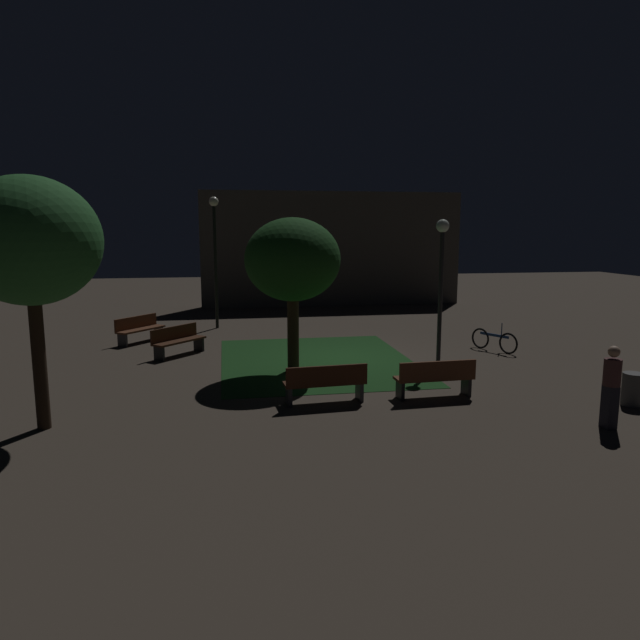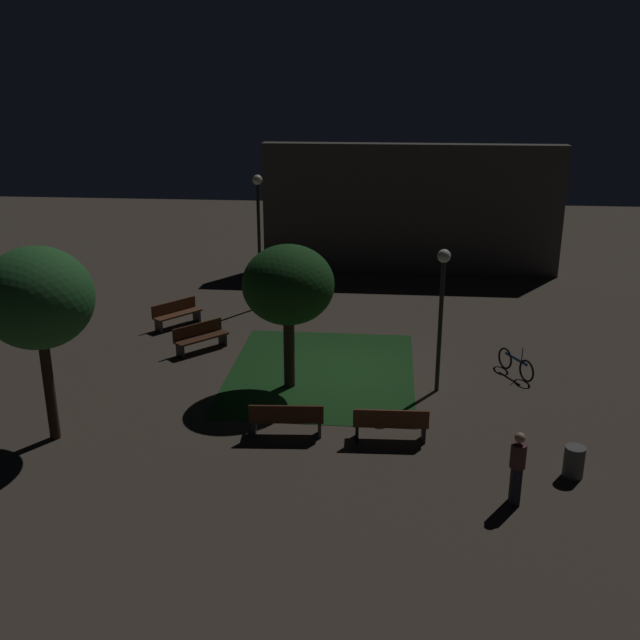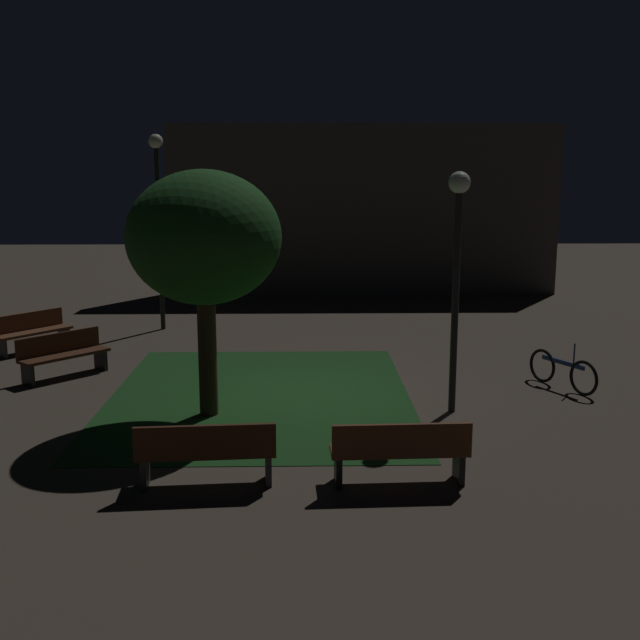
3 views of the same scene
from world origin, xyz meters
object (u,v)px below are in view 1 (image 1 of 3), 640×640
(bench_front_right, at_px, (435,377))
(lamp_post_plaza_east, at_px, (215,241))
(tree_lawn_side, at_px, (30,242))
(bicycle, at_px, (494,340))
(bench_lawn_edge, at_px, (326,382))
(pedestrian, at_px, (611,385))
(bench_near_trees, at_px, (178,340))
(tree_back_right, at_px, (293,261))
(trash_bin, at_px, (633,389))
(bench_back_row, at_px, (139,328))
(lamp_post_path_center, at_px, (441,265))

(bench_front_right, relative_size, lamp_post_plaza_east, 0.37)
(tree_lawn_side, xyz_separation_m, bicycle, (11.74, 5.04, -3.20))
(bench_lawn_edge, xyz_separation_m, bench_front_right, (2.51, -0.00, 0.00))
(bench_front_right, xyz_separation_m, pedestrian, (2.56, -2.43, 0.37))
(bench_lawn_edge, xyz_separation_m, bench_near_trees, (-3.55, 5.48, 0.00))
(tree_back_right, height_order, lamp_post_plaza_east, lamp_post_plaza_east)
(tree_lawn_side, height_order, trash_bin, tree_lawn_side)
(bench_lawn_edge, xyz_separation_m, tree_lawn_side, (-5.60, -0.63, 3.06))
(trash_bin, bearing_deg, bench_back_row, 141.99)
(bench_front_right, distance_m, bench_back_row, 10.78)
(bench_front_right, bearing_deg, lamp_post_plaza_east, 115.94)
(bench_near_trees, bearing_deg, bench_back_row, 122.27)
(tree_lawn_side, height_order, pedestrian, tree_lawn_side)
(lamp_post_path_center, relative_size, bicycle, 2.63)
(bench_lawn_edge, bearing_deg, bench_front_right, -0.00)
(lamp_post_plaza_east, bearing_deg, bench_lawn_edge, -76.55)
(lamp_post_plaza_east, bearing_deg, bench_back_row, -136.68)
(bench_near_trees, relative_size, tree_back_right, 0.40)
(bench_front_right, height_order, bench_near_trees, same)
(bench_lawn_edge, bearing_deg, lamp_post_path_center, 39.01)
(bench_near_trees, height_order, trash_bin, bench_near_trees)
(bench_near_trees, distance_m, bicycle, 9.76)
(lamp_post_plaza_east, bearing_deg, lamp_post_path_center, -48.72)
(bench_back_row, distance_m, bicycle, 11.62)
(lamp_post_path_center, bearing_deg, tree_back_right, -178.93)
(lamp_post_plaza_east, height_order, pedestrian, lamp_post_plaza_east)
(bench_near_trees, bearing_deg, bench_lawn_edge, -57.02)
(bench_lawn_edge, distance_m, bicycle, 7.57)
(tree_back_right, relative_size, tree_lawn_side, 0.86)
(lamp_post_path_center, height_order, trash_bin, lamp_post_path_center)
(bench_front_right, bearing_deg, lamp_post_path_center, 67.39)
(pedestrian, bearing_deg, trash_bin, 39.48)
(bench_lawn_edge, bearing_deg, tree_back_right, 96.53)
(tree_lawn_side, relative_size, lamp_post_plaza_east, 0.95)
(bench_lawn_edge, relative_size, bench_back_row, 1.07)
(bench_front_right, xyz_separation_m, bench_back_row, (-7.50, 7.75, 0.00))
(bench_lawn_edge, relative_size, bench_front_right, 1.01)
(bench_front_right, height_order, bicycle, bicycle)
(lamp_post_plaza_east, relative_size, trash_bin, 6.94)
(bench_near_trees, bearing_deg, bench_front_right, -42.08)
(bench_back_row, relative_size, tree_lawn_side, 0.36)
(tree_lawn_side, bearing_deg, bench_front_right, 4.41)
(bench_back_row, bearing_deg, bicycle, -16.64)
(tree_back_right, bearing_deg, bench_front_right, -46.36)
(trash_bin, bearing_deg, pedestrian, -140.52)
(tree_lawn_side, relative_size, bicycle, 3.08)
(tree_lawn_side, distance_m, lamp_post_path_center, 10.12)
(bench_near_trees, distance_m, pedestrian, 11.71)
(bench_near_trees, distance_m, trash_bin, 12.11)
(tree_back_right, distance_m, trash_bin, 8.47)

